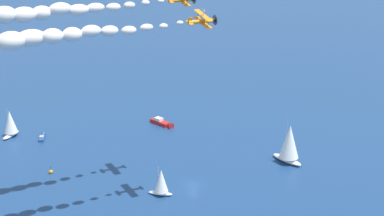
# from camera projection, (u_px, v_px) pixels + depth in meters

# --- Properties ---
(ground_plane) EXTENTS (2000.00, 2000.00, 0.00)m
(ground_plane) POSITION_uv_depth(u_px,v_px,m) (193.00, 185.00, 148.04)
(ground_plane) COLOR navy
(sailboat_far_stbd) EXTENTS (6.07, 4.64, 7.77)m
(sailboat_far_stbd) POSITION_uv_depth(u_px,v_px,m) (161.00, 182.00, 142.05)
(sailboat_far_stbd) COLOR white
(sailboat_far_stbd) RESTS_ON ground_plane
(motorboat_inshore) EXTENTS (5.07, 4.69, 1.60)m
(motorboat_inshore) POSITION_uv_depth(u_px,v_px,m) (42.00, 137.00, 175.62)
(motorboat_inshore) COLOR #23478C
(motorboat_inshore) RESTS_ON ground_plane
(sailboat_trailing) EXTENTS (5.18, 7.42, 9.28)m
(sailboat_trailing) POSITION_uv_depth(u_px,v_px,m) (10.00, 123.00, 175.98)
(sailboat_trailing) COLOR white
(sailboat_trailing) RESTS_ON ground_plane
(sailboat_outer_ring_a) EXTENTS (9.86, 5.81, 12.43)m
(sailboat_outer_ring_a) POSITION_uv_depth(u_px,v_px,m) (289.00, 144.00, 158.40)
(sailboat_outer_ring_a) COLOR white
(sailboat_outer_ring_a) RESTS_ON ground_plane
(motorboat_outer_ring_c) EXTENTS (8.93, 2.41, 2.59)m
(motorboat_outer_ring_c) POSITION_uv_depth(u_px,v_px,m) (163.00, 123.00, 185.49)
(motorboat_outer_ring_c) COLOR #B21E1E
(motorboat_outer_ring_c) RESTS_ON ground_plane
(marker_buoy) EXTENTS (1.10, 1.10, 2.10)m
(marker_buoy) POSITION_uv_depth(u_px,v_px,m) (51.00, 172.00, 154.15)
(marker_buoy) COLOR orange
(marker_buoy) RESTS_ON ground_plane
(smoke_trail_lead) EXTENTS (19.42, 41.18, 5.08)m
(smoke_trail_lead) POSITION_uv_depth(u_px,v_px,m) (31.00, 13.00, 123.06)
(smoke_trail_lead) COLOR silver
(biplane_wingman) EXTENTS (7.36, 7.13, 3.67)m
(biplane_wingman) POSITION_uv_depth(u_px,v_px,m) (203.00, 21.00, 127.01)
(biplane_wingman) COLOR orange
(wingwalker_wingman) EXTENTS (1.42, 0.63, 1.53)m
(wingwalker_wingman) POSITION_uv_depth(u_px,v_px,m) (204.00, 11.00, 125.94)
(wingwalker_wingman) COLOR white
(smoke_trail_wingman) EXTENTS (16.95, 37.44, 4.40)m
(smoke_trail_wingman) POSITION_uv_depth(u_px,v_px,m) (54.00, 36.00, 113.84)
(smoke_trail_wingman) COLOR silver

